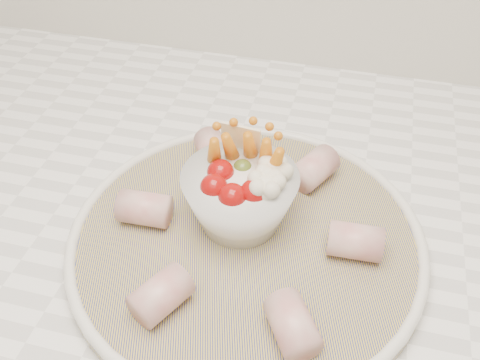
# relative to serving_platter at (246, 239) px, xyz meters

# --- Properties ---
(serving_platter) EXTENTS (0.47, 0.47, 0.02)m
(serving_platter) POSITION_rel_serving_platter_xyz_m (0.00, 0.00, 0.00)
(serving_platter) COLOR navy
(serving_platter) RESTS_ON kitchen_counter
(veggie_bowl) EXTENTS (0.12, 0.12, 0.10)m
(veggie_bowl) POSITION_rel_serving_platter_xyz_m (-0.01, 0.02, 0.04)
(veggie_bowl) COLOR white
(veggie_bowl) RESTS_ON serving_platter
(cured_meat_rolls) EXTENTS (0.28, 0.28, 0.04)m
(cured_meat_rolls) POSITION_rel_serving_platter_xyz_m (-0.00, 0.00, 0.02)
(cured_meat_rolls) COLOR #BF5757
(cured_meat_rolls) RESTS_ON serving_platter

